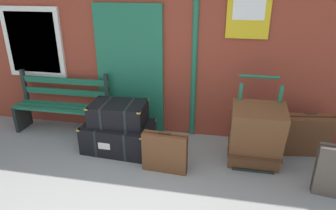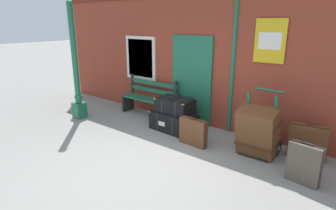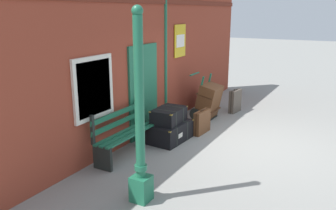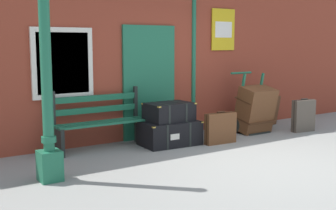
% 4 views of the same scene
% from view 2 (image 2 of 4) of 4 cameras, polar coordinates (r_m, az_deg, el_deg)
% --- Properties ---
extents(ground_plane, '(60.00, 60.00, 0.00)m').
position_cam_2_polar(ground_plane, '(4.98, -5.82, -12.39)').
color(ground_plane, gray).
extents(brick_facade, '(10.40, 0.35, 3.20)m').
position_cam_2_polar(brick_facade, '(6.52, 9.84, 9.32)').
color(brick_facade, brown).
rests_on(brick_facade, ground).
extents(lamp_post, '(0.28, 0.28, 2.89)m').
position_cam_2_polar(lamp_post, '(7.39, -18.20, 5.62)').
color(lamp_post, '#1E6647').
rests_on(lamp_post, ground).
extents(platform_bench, '(1.60, 0.43, 1.01)m').
position_cam_2_polar(platform_bench, '(7.36, -3.81, 1.21)').
color(platform_bench, '#1E6647').
rests_on(platform_bench, ground).
extents(steamer_trunk_base, '(1.05, 0.71, 0.43)m').
position_cam_2_polar(steamer_trunk_base, '(6.44, 1.20, -3.27)').
color(steamer_trunk_base, black).
rests_on(steamer_trunk_base, ground).
extents(steamer_trunk_middle, '(0.83, 0.57, 0.33)m').
position_cam_2_polar(steamer_trunk_middle, '(6.34, 1.50, -0.06)').
color(steamer_trunk_middle, black).
rests_on(steamer_trunk_middle, steamer_trunk_base).
extents(porters_trolley, '(0.71, 0.61, 1.20)m').
position_cam_2_polar(porters_trolley, '(5.61, 18.26, -6.62)').
color(porters_trolley, black).
rests_on(porters_trolley, ground).
extents(large_brown_trunk, '(0.70, 0.61, 0.95)m').
position_cam_2_polar(large_brown_trunk, '(5.38, 17.80, -5.24)').
color(large_brown_trunk, brown).
rests_on(large_brown_trunk, ground).
extents(suitcase_oxblood, '(0.62, 0.18, 0.59)m').
position_cam_2_polar(suitcase_oxblood, '(5.66, 5.16, -5.54)').
color(suitcase_oxblood, brown).
rests_on(suitcase_oxblood, ground).
extents(suitcase_umber, '(0.51, 0.23, 0.68)m').
position_cam_2_polar(suitcase_umber, '(4.84, 26.04, -10.75)').
color(suitcase_umber, '#51473D').
rests_on(suitcase_umber, ground).
extents(suitcase_olive, '(0.68, 0.39, 0.68)m').
position_cam_2_polar(suitcase_olive, '(5.65, 26.59, -6.77)').
color(suitcase_olive, brown).
rests_on(suitcase_olive, ground).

